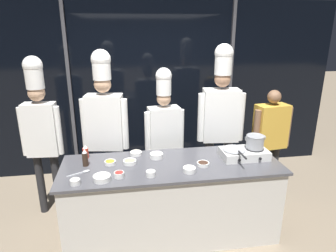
% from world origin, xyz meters
% --- Properties ---
extents(ground_plane, '(24.00, 24.00, 0.00)m').
position_xyz_m(ground_plane, '(0.00, 0.00, 0.00)').
color(ground_plane, '#7F705B').
extents(window_wall_back, '(5.97, 0.09, 2.70)m').
position_xyz_m(window_wall_back, '(0.00, 1.79, 1.35)').
color(window_wall_back, black).
rests_on(window_wall_back, ground_plane).
extents(demo_counter, '(2.37, 0.83, 0.88)m').
position_xyz_m(demo_counter, '(0.00, 0.00, 0.44)').
color(demo_counter, beige).
rests_on(demo_counter, ground_plane).
extents(portable_stove, '(0.52, 0.32, 0.11)m').
position_xyz_m(portable_stove, '(0.84, 0.03, 0.93)').
color(portable_stove, silver).
rests_on(portable_stove, demo_counter).
extents(frying_pan, '(0.26, 0.46, 0.04)m').
position_xyz_m(frying_pan, '(0.72, 0.03, 1.01)').
color(frying_pan, '#ADAFB5').
rests_on(frying_pan, portable_stove).
extents(stock_pot, '(0.23, 0.20, 0.15)m').
position_xyz_m(stock_pot, '(0.96, 0.03, 1.07)').
color(stock_pot, '#93969B').
rests_on(stock_pot, portable_stove).
extents(squeeze_bottle_soy, '(0.06, 0.06, 0.19)m').
position_xyz_m(squeeze_bottle_soy, '(-0.92, 0.10, 0.97)').
color(squeeze_bottle_soy, '#332319').
rests_on(squeeze_bottle_soy, demo_counter).
extents(squeeze_bottle_chili, '(0.06, 0.06, 0.15)m').
position_xyz_m(squeeze_bottle_chili, '(-0.93, 0.30, 0.95)').
color(squeeze_bottle_chili, red).
rests_on(squeeze_bottle_chili, demo_counter).
extents(prep_bowl_carrots, '(0.12, 0.12, 0.04)m').
position_xyz_m(prep_bowl_carrots, '(-0.66, 0.09, 0.91)').
color(prep_bowl_carrots, white).
rests_on(prep_bowl_carrots, demo_counter).
extents(prep_bowl_ginger, '(0.14, 0.14, 0.04)m').
position_xyz_m(prep_bowl_ginger, '(-0.37, 0.31, 0.90)').
color(prep_bowl_ginger, white).
rests_on(prep_bowl_ginger, demo_counter).
extents(prep_bowl_garlic, '(0.17, 0.17, 0.06)m').
position_xyz_m(prep_bowl_garlic, '(-0.73, -0.26, 0.91)').
color(prep_bowl_garlic, white).
rests_on(prep_bowl_garlic, demo_counter).
extents(prep_bowl_rice, '(0.10, 0.10, 0.06)m').
position_xyz_m(prep_bowl_rice, '(-0.25, -0.25, 0.92)').
color(prep_bowl_rice, white).
rests_on(prep_bowl_rice, demo_counter).
extents(prep_bowl_soy_glaze, '(0.13, 0.13, 0.04)m').
position_xyz_m(prep_bowl_soy_glaze, '(0.33, -0.09, 0.90)').
color(prep_bowl_soy_glaze, white).
rests_on(prep_bowl_soy_glaze, demo_counter).
extents(prep_bowl_noodles, '(0.10, 0.10, 0.05)m').
position_xyz_m(prep_bowl_noodles, '(-0.97, -0.30, 0.91)').
color(prep_bowl_noodles, white).
rests_on(prep_bowl_noodles, demo_counter).
extents(prep_bowl_shrimp, '(0.15, 0.15, 0.05)m').
position_xyz_m(prep_bowl_shrimp, '(-0.14, 0.18, 0.91)').
color(prep_bowl_shrimp, white).
rests_on(prep_bowl_shrimp, demo_counter).
extents(prep_bowl_chicken, '(0.13, 0.13, 0.05)m').
position_xyz_m(prep_bowl_chicken, '(0.15, -0.22, 0.91)').
color(prep_bowl_chicken, white).
rests_on(prep_bowl_chicken, demo_counter).
extents(prep_bowl_bell_pepper, '(0.10, 0.10, 0.05)m').
position_xyz_m(prep_bowl_bell_pepper, '(-0.56, -0.22, 0.91)').
color(prep_bowl_bell_pepper, white).
rests_on(prep_bowl_bell_pepper, demo_counter).
extents(prep_bowl_mushrooms, '(0.14, 0.14, 0.04)m').
position_xyz_m(prep_bowl_mushrooms, '(-0.45, 0.08, 0.91)').
color(prep_bowl_mushrooms, white).
rests_on(prep_bowl_mushrooms, demo_counter).
extents(serving_spoon_slotted, '(0.23, 0.13, 0.02)m').
position_xyz_m(serving_spoon_slotted, '(-0.93, -0.07, 0.89)').
color(serving_spoon_slotted, '#B2B5BA').
rests_on(serving_spoon_slotted, demo_counter).
extents(chef_head, '(0.48, 0.22, 1.99)m').
position_xyz_m(chef_head, '(-1.47, 0.67, 1.20)').
color(chef_head, '#232326').
rests_on(chef_head, ground_plane).
extents(chef_sous, '(0.57, 0.29, 2.06)m').
position_xyz_m(chef_sous, '(-0.72, 0.66, 1.21)').
color(chef_sous, '#2D3856').
rests_on(chef_sous, ground_plane).
extents(chef_line, '(0.52, 0.25, 1.83)m').
position_xyz_m(chef_line, '(0.02, 0.70, 1.06)').
color(chef_line, '#4C4C51').
rests_on(chef_line, ground_plane).
extents(chef_pastry, '(0.61, 0.29, 2.11)m').
position_xyz_m(chef_pastry, '(0.77, 0.69, 1.21)').
color(chef_pastry, '#4C4C51').
rests_on(chef_pastry, ground_plane).
extents(person_guest, '(0.56, 0.28, 1.52)m').
position_xyz_m(person_guest, '(1.46, 0.62, 0.92)').
color(person_guest, '#232326').
rests_on(person_guest, ground_plane).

